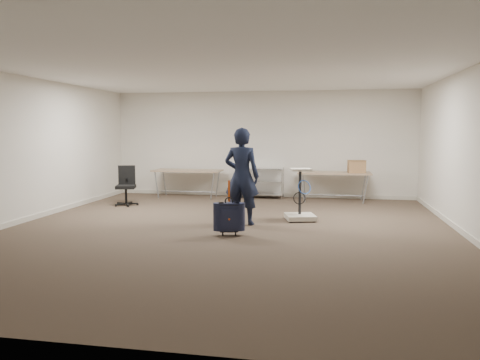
# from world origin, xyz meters

# --- Properties ---
(ground) EXTENTS (9.00, 9.00, 0.00)m
(ground) POSITION_xyz_m (0.00, 0.00, 0.00)
(ground) COLOR #403027
(ground) RESTS_ON ground
(room_shell) EXTENTS (8.00, 9.00, 9.00)m
(room_shell) POSITION_xyz_m (0.00, 1.38, 0.05)
(room_shell) COLOR white
(room_shell) RESTS_ON ground
(folding_table_left) EXTENTS (1.80, 0.75, 0.73)m
(folding_table_left) POSITION_xyz_m (-1.90, 3.95, 0.68)
(folding_table_left) COLOR #8F7357
(folding_table_left) RESTS_ON ground
(folding_table_right) EXTENTS (1.80, 0.75, 0.73)m
(folding_table_right) POSITION_xyz_m (1.90, 3.95, 0.68)
(folding_table_right) COLOR #8F7357
(folding_table_right) RESTS_ON ground
(wire_shelf) EXTENTS (1.22, 0.47, 0.80)m
(wire_shelf) POSITION_xyz_m (0.00, 4.20, 0.44)
(wire_shelf) COLOR silver
(wire_shelf) RESTS_ON ground
(person) EXTENTS (0.70, 0.49, 1.82)m
(person) POSITION_xyz_m (0.15, 0.66, 0.91)
(person) COLOR black
(person) RESTS_ON ground
(suitcase) EXTENTS (0.38, 0.27, 0.93)m
(suitcase) POSITION_xyz_m (0.12, -0.33, 0.32)
(suitcase) COLOR black
(suitcase) RESTS_ON ground
(office_chair) EXTENTS (0.57, 0.57, 0.93)m
(office_chair) POSITION_xyz_m (-2.94, 2.41, 0.28)
(office_chair) COLOR black
(office_chair) RESTS_ON ground
(equipment_cart) EXTENTS (0.68, 0.68, 1.02)m
(equipment_cart) POSITION_xyz_m (1.22, 1.26, 0.27)
(equipment_cart) COLOR beige
(equipment_cart) RESTS_ON ground
(cardboard_box) EXTENTS (0.44, 0.35, 0.31)m
(cardboard_box) POSITION_xyz_m (2.44, 3.89, 0.88)
(cardboard_box) COLOR #9B6848
(cardboard_box) RESTS_ON folding_table_right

